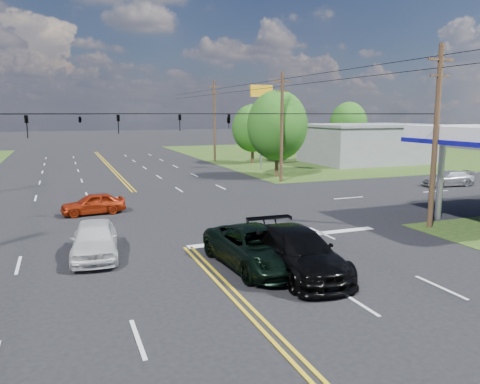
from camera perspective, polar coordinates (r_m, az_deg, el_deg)
name	(u,v)px	position (r m, az deg, el deg)	size (l,w,h in m)	color
ground	(154,213)	(29.12, -10.41, -2.52)	(280.00, 280.00, 0.00)	black
grass_ne	(345,153)	(72.46, 12.72, 4.61)	(46.00, 48.00, 0.03)	#214114
stop_bar	(286,237)	(23.24, 5.67, -5.51)	(10.00, 0.50, 0.02)	silver
retail_ne	(367,145)	(59.63, 15.19, 5.60)	(14.00, 10.00, 4.40)	slate
pole_se	(436,135)	(26.31, 22.75, 6.42)	(1.60, 0.28, 9.50)	#41281B
pole_ne	(282,126)	(41.24, 5.11, 8.02)	(1.60, 0.28, 9.50)	#41281B
pole_right_far	(214,120)	(58.89, -3.14, 8.76)	(1.60, 0.28, 10.00)	#41281B
span_wire_signals	(151,114)	(28.48, -10.78, 9.36)	(26.00, 18.00, 1.13)	black
power_lines	(156,65)	(26.64, -10.16, 14.98)	(26.04, 100.00, 0.64)	black
tree_right_a	(277,126)	(44.38, 4.56, 8.08)	(5.70, 5.70, 8.18)	#41281B
tree_right_b	(253,128)	(56.37, 1.55, 7.77)	(4.94, 4.94, 7.09)	#41281B
tree_far_r	(348,123)	(70.00, 13.08, 8.16)	(5.32, 5.32, 7.63)	#41281B
pickup_dkgreen	(257,248)	(18.60, 2.05, -6.78)	(2.65, 5.75, 1.60)	black
suv_black	(297,252)	(17.99, 6.96, -7.25)	(2.39, 5.87, 1.70)	black
pickup_white	(95,239)	(20.72, -17.30, -5.53)	(1.86, 4.62, 1.57)	silver
sedan_red	(93,204)	(29.56, -17.47, -1.37)	(1.51, 3.75, 1.28)	#99240B
sedan_far	(448,179)	(42.73, 24.04, 1.51)	(1.78, 4.37, 1.27)	#B0B0B5
polesign_ne	(261,103)	(50.24, 2.62, 10.80)	(2.46, 0.35, 8.93)	#A5A5AA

